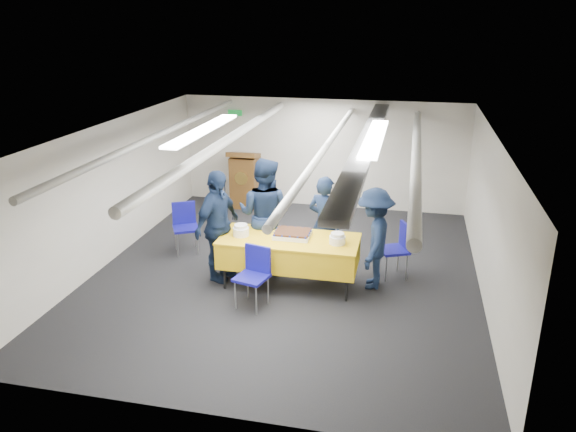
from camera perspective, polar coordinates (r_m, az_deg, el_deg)
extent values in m
plane|color=black|center=(9.10, -0.18, -5.78)|extent=(7.00, 7.00, 0.00)
cube|color=silver|center=(11.96, 3.51, 6.32)|extent=(6.00, 0.02, 2.30)
cube|color=silver|center=(9.74, -17.64, 2.26)|extent=(0.02, 7.00, 2.30)
cube|color=silver|center=(8.56, 19.75, -0.36)|extent=(0.02, 7.00, 2.30)
cube|color=silver|center=(8.37, -0.19, 8.51)|extent=(6.00, 7.00, 0.02)
cylinder|color=silver|center=(9.03, -12.80, 8.15)|extent=(0.10, 6.90, 0.10)
cylinder|color=silver|center=(8.64, -6.08, 7.74)|extent=(0.14, 6.90, 0.14)
cylinder|color=silver|center=(8.30, 3.88, 7.03)|extent=(0.10, 6.90, 0.10)
cylinder|color=silver|center=(8.22, 12.91, 6.16)|extent=(0.14, 6.90, 0.14)
cube|color=gray|center=(8.21, 8.07, 7.46)|extent=(0.28, 6.90, 0.08)
cube|color=white|center=(8.75, -8.63, 8.65)|extent=(0.25, 2.60, 0.04)
cube|color=white|center=(8.19, 8.80, 7.89)|extent=(0.25, 2.60, 0.04)
cube|color=#0C591E|center=(12.22, -5.40, 10.38)|extent=(0.30, 0.04, 0.12)
cylinder|color=black|center=(8.58, -6.45, -6.24)|extent=(0.04, 0.04, 0.36)
cylinder|color=black|center=(8.21, 5.96, -7.47)|extent=(0.04, 0.04, 0.36)
cylinder|color=black|center=(9.16, -5.10, -4.44)|extent=(0.04, 0.04, 0.36)
cylinder|color=black|center=(8.82, 6.49, -5.50)|extent=(0.04, 0.04, 0.36)
cube|color=yellow|center=(8.49, 0.11, -3.68)|extent=(2.07, 0.89, 0.39)
cube|color=yellow|center=(8.41, 0.11, -2.37)|extent=(2.09, 0.91, 0.03)
cube|color=white|center=(8.45, 0.47, -1.92)|extent=(0.53, 0.43, 0.06)
cube|color=black|center=(8.43, 0.47, -1.63)|extent=(0.51, 0.41, 0.03)
sphere|color=navy|center=(8.31, -1.40, -1.98)|extent=(0.04, 0.04, 0.04)
sphere|color=navy|center=(8.65, -0.79, -1.06)|extent=(0.04, 0.04, 0.04)
sphere|color=navy|center=(8.28, -0.61, -2.05)|extent=(0.04, 0.04, 0.04)
sphere|color=navy|center=(8.63, -0.03, -1.12)|extent=(0.04, 0.04, 0.04)
sphere|color=navy|center=(8.26, 0.19, -2.11)|extent=(0.04, 0.04, 0.04)
sphere|color=navy|center=(8.61, 0.73, -1.18)|extent=(0.04, 0.04, 0.04)
sphere|color=navy|center=(8.23, 0.99, -2.18)|extent=(0.04, 0.04, 0.04)
sphere|color=navy|center=(8.59, 1.50, -1.24)|extent=(0.04, 0.04, 0.04)
sphere|color=navy|center=(8.21, 1.79, -2.24)|extent=(0.04, 0.04, 0.04)
sphere|color=navy|center=(8.57, 2.27, -1.30)|extent=(0.04, 0.04, 0.04)
sphere|color=navy|center=(8.40, -1.38, -1.73)|extent=(0.04, 0.04, 0.04)
sphere|color=navy|center=(8.30, 2.06, -2.01)|extent=(0.04, 0.04, 0.04)
sphere|color=navy|center=(8.49, -1.23, -1.50)|extent=(0.04, 0.04, 0.04)
sphere|color=navy|center=(8.39, 2.18, -1.77)|extent=(0.04, 0.04, 0.04)
sphere|color=navy|center=(8.57, -1.08, -1.27)|extent=(0.04, 0.04, 0.04)
sphere|color=navy|center=(8.47, 2.30, -1.54)|extent=(0.04, 0.04, 0.04)
cylinder|color=white|center=(8.51, -4.80, -1.59)|extent=(0.24, 0.24, 0.13)
cylinder|color=white|center=(8.48, -4.82, -1.03)|extent=(0.20, 0.20, 0.05)
cylinder|color=white|center=(8.22, 5.04, -2.43)|extent=(0.24, 0.24, 0.12)
cylinder|color=white|center=(8.19, 5.06, -1.90)|extent=(0.20, 0.20, 0.05)
cube|color=brown|center=(12.05, -4.43, 3.45)|extent=(0.55, 0.45, 1.10)
cube|color=brown|center=(11.87, -4.55, 6.19)|extent=(0.62, 0.53, 0.21)
cylinder|color=gold|center=(11.79, -4.78, 3.83)|extent=(0.28, 0.02, 0.28)
cylinder|color=gray|center=(7.98, -5.38, -8.02)|extent=(0.02, 0.02, 0.43)
cylinder|color=gray|center=(7.82, -3.24, -8.57)|extent=(0.02, 0.02, 0.43)
cylinder|color=gray|center=(8.24, -4.12, -7.05)|extent=(0.02, 0.02, 0.43)
cylinder|color=gray|center=(8.08, -2.03, -7.56)|extent=(0.02, 0.02, 0.43)
cube|color=#141189|center=(7.92, -3.73, -6.28)|extent=(0.51, 0.51, 0.04)
cube|color=#141189|center=(7.98, -3.07, -4.33)|extent=(0.40, 0.14, 0.40)
cylinder|color=gray|center=(9.13, 9.16, -4.46)|extent=(0.02, 0.02, 0.43)
cylinder|color=gray|center=(8.85, 9.94, -5.33)|extent=(0.02, 0.02, 0.43)
cylinder|color=gray|center=(9.26, 11.13, -4.25)|extent=(0.02, 0.02, 0.43)
cylinder|color=gray|center=(8.97, 11.96, -5.10)|extent=(0.02, 0.02, 0.43)
cube|color=#141189|center=(8.96, 10.64, -3.41)|extent=(0.56, 0.56, 0.04)
cube|color=#141189|center=(8.95, 11.85, -2.00)|extent=(0.20, 0.38, 0.40)
cylinder|color=gray|center=(9.77, -11.15, -2.94)|extent=(0.02, 0.02, 0.43)
cylinder|color=gray|center=(9.80, -9.17, -2.75)|extent=(0.02, 0.02, 0.43)
cylinder|color=gray|center=(10.08, -11.33, -2.22)|extent=(0.02, 0.02, 0.43)
cylinder|color=gray|center=(10.11, -9.42, -2.04)|extent=(0.02, 0.02, 0.43)
cube|color=#141189|center=(9.85, -10.35, -1.22)|extent=(0.57, 0.57, 0.04)
cube|color=#141189|center=(9.96, -10.54, 0.34)|extent=(0.37, 0.23, 0.40)
imported|color=black|center=(8.98, 3.71, -0.76)|extent=(0.67, 0.55, 1.57)
imported|color=black|center=(8.96, -2.41, 0.16)|extent=(0.99, 0.82, 1.84)
imported|color=black|center=(8.65, -7.17, -1.02)|extent=(0.70, 1.11, 1.75)
imported|color=black|center=(8.47, 8.69, -2.29)|extent=(0.60, 1.02, 1.55)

